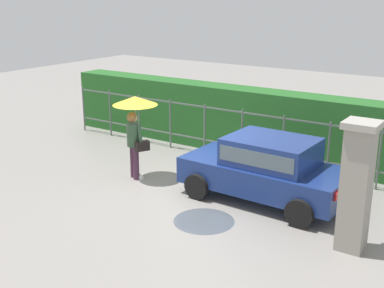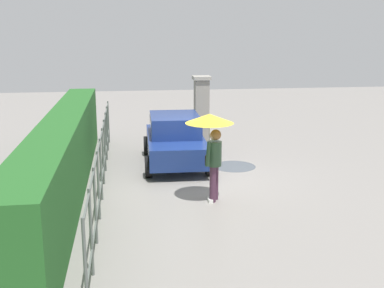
{
  "view_description": "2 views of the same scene",
  "coord_description": "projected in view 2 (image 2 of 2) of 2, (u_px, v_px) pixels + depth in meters",
  "views": [
    {
      "loc": [
        6.04,
        -9.22,
        4.51
      ],
      "look_at": [
        -0.4,
        0.35,
        1.03
      ],
      "focal_mm": 46.69,
      "sensor_mm": 36.0,
      "label": 1
    },
    {
      "loc": [
        -12.45,
        1.88,
        3.93
      ],
      "look_at": [
        0.21,
        0.11,
        0.91
      ],
      "focal_mm": 44.99,
      "sensor_mm": 36.0,
      "label": 2
    }
  ],
  "objects": [
    {
      "name": "puddle_near",
      "position": [
        234.0,
        166.0,
        14.28
      ],
      "size": [
        1.27,
        1.27,
        0.0
      ],
      "primitive_type": "cylinder",
      "color": "#4C545B",
      "rests_on": "ground"
    },
    {
      "name": "fence_section",
      "position": [
        102.0,
        160.0,
        11.86
      ],
      "size": [
        11.04,
        0.05,
        1.5
      ],
      "color": "#59605B",
      "rests_on": "ground"
    },
    {
      "name": "ground_plane",
      "position": [
        197.0,
        178.0,
        13.16
      ],
      "size": [
        40.0,
        40.0,
        0.0
      ],
      "primitive_type": "plane",
      "color": "gray"
    },
    {
      "name": "gate_pillar",
      "position": [
        201.0,
        110.0,
        16.69
      ],
      "size": [
        0.6,
        0.6,
        2.42
      ],
      "color": "gray",
      "rests_on": "ground"
    },
    {
      "name": "hedge_row",
      "position": [
        65.0,
        156.0,
        11.71
      ],
      "size": [
        11.99,
        0.9,
        1.9
      ],
      "primitive_type": "cube",
      "color": "#235B23",
      "rests_on": "ground"
    },
    {
      "name": "car",
      "position": [
        175.0,
        138.0,
        14.42
      ],
      "size": [
        3.78,
        1.94,
        1.48
      ],
      "rotation": [
        0.0,
        0.0,
        3.11
      ],
      "color": "navy",
      "rests_on": "ground"
    },
    {
      "name": "pedestrian",
      "position": [
        211.0,
        134.0,
        11.03
      ],
      "size": [
        1.12,
        1.12,
        2.1
      ],
      "rotation": [
        0.0,
        0.0,
        1.09
      ],
      "color": "#47283D",
      "rests_on": "ground"
    }
  ]
}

